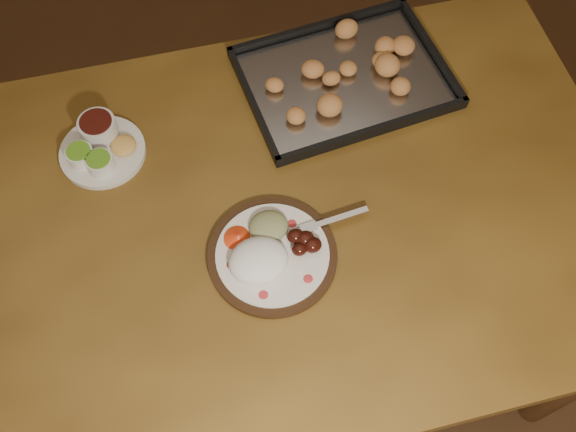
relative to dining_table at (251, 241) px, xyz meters
name	(u,v)px	position (x,y,z in m)	size (l,w,h in m)	color
ground	(182,281)	(-0.19, 0.24, -0.65)	(4.00, 4.00, 0.00)	#50321B
dining_table	(251,241)	(0.00, 0.00, 0.00)	(1.54, 0.98, 0.75)	brown
dinner_plate	(269,253)	(0.01, -0.09, 0.11)	(0.32, 0.24, 0.06)	black
condiment_saucer	(100,146)	(-0.24, 0.23, 0.12)	(0.17, 0.17, 0.06)	silver
baking_tray	(344,77)	(0.28, 0.26, 0.11)	(0.45, 0.34, 0.04)	black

